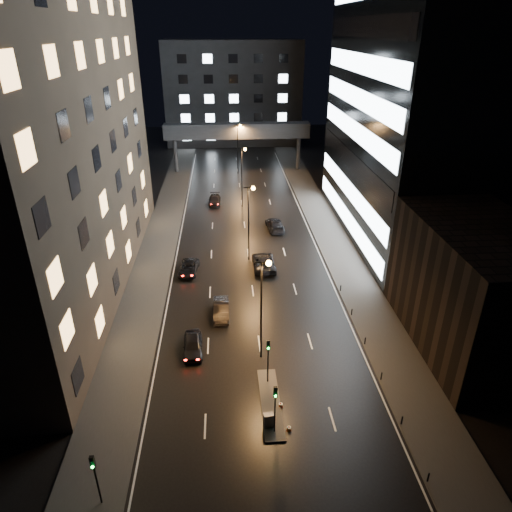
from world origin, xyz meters
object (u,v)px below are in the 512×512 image
(car_away_a, at_px, (193,345))
(car_away_d, at_px, (215,200))
(car_away_b, at_px, (221,310))
(car_away_c, at_px, (188,268))
(car_toward_a, at_px, (264,262))
(utility_cabinet, at_px, (269,420))
(car_toward_b, at_px, (275,225))

(car_away_a, relative_size, car_away_d, 0.90)
(car_away_b, distance_m, car_away_c, 10.69)
(car_away_d, distance_m, car_toward_a, 24.94)
(car_away_d, bearing_deg, utility_cabinet, -83.18)
(car_away_b, xyz_separation_m, car_toward_a, (5.47, 10.51, 0.05))
(utility_cabinet, bearing_deg, car_away_c, 97.93)
(car_away_b, bearing_deg, car_toward_b, 69.93)
(car_away_c, distance_m, car_away_d, 24.90)
(car_away_c, relative_size, car_toward_b, 0.85)
(car_away_d, bearing_deg, car_away_a, -90.80)
(car_away_b, relative_size, car_toward_a, 0.79)
(car_away_c, height_order, utility_cabinet, utility_cabinet)
(car_away_a, bearing_deg, car_toward_a, 60.84)
(car_away_d, bearing_deg, car_toward_b, -50.71)
(car_away_b, height_order, car_toward_a, car_toward_a)
(car_away_d, height_order, utility_cabinet, car_away_d)
(car_away_b, height_order, utility_cabinet, car_away_b)
(car_away_b, height_order, car_away_c, car_away_b)
(utility_cabinet, bearing_deg, car_toward_b, 74.24)
(car_away_c, bearing_deg, utility_cabinet, -67.40)
(car_away_b, bearing_deg, car_away_d, 91.57)
(car_away_b, xyz_separation_m, utility_cabinet, (3.59, -15.55, -0.01))
(car_away_d, xyz_separation_m, utility_cabinet, (4.62, -50.14, 0.04))
(car_away_a, relative_size, car_toward_b, 0.79)
(car_away_a, xyz_separation_m, car_away_b, (2.70, 5.87, 0.01))
(car_away_c, height_order, car_toward_a, car_toward_a)
(car_away_c, bearing_deg, car_away_b, -61.74)
(car_away_c, xyz_separation_m, car_toward_a, (9.55, 0.63, 0.15))
(car_toward_a, bearing_deg, car_away_a, 62.32)
(car_away_b, bearing_deg, car_away_c, 112.32)
(car_away_b, relative_size, car_away_d, 0.94)
(car_away_d, height_order, car_toward_b, car_toward_b)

